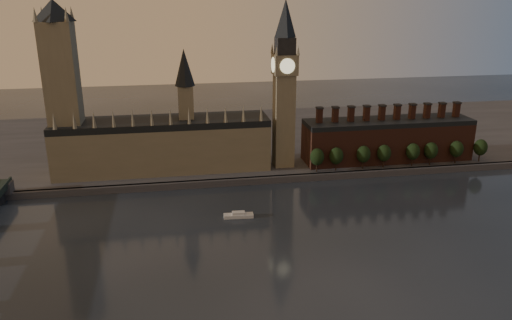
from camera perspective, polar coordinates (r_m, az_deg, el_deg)
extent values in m
plane|color=black|center=(223.03, 6.87, -10.80)|extent=(900.00, 900.00, 0.00)
cube|color=#48484E|center=(301.41, 2.07, -2.24)|extent=(900.00, 4.00, 4.00)
cube|color=#48484E|center=(385.47, -0.66, 2.43)|extent=(900.00, 180.00, 4.00)
cube|color=#7B7057|center=(314.16, -10.54, 1.40)|extent=(130.00, 30.00, 28.00)
cube|color=black|center=(309.93, -10.71, 4.23)|extent=(130.00, 30.00, 4.00)
cube|color=#7B7057|center=(307.74, -8.01, 6.19)|extent=(9.00, 9.00, 24.00)
cone|color=black|center=(303.74, -8.21, 10.43)|extent=(12.00, 12.00, 22.00)
cone|color=#7B7057|center=(301.76, -22.09, 4.17)|extent=(2.60, 2.60, 10.00)
cone|color=#7B7057|center=(299.63, -20.09, 4.31)|extent=(2.60, 2.60, 10.00)
cone|color=#7B7057|center=(297.86, -18.06, 4.45)|extent=(2.60, 2.60, 10.00)
cone|color=#7B7057|center=(296.47, -16.00, 4.58)|extent=(2.60, 2.60, 10.00)
cone|color=#7B7057|center=(295.46, -13.93, 4.71)|extent=(2.60, 2.60, 10.00)
cone|color=#7B7057|center=(294.84, -11.85, 4.84)|extent=(2.60, 2.60, 10.00)
cone|color=#7B7057|center=(294.62, -9.76, 4.95)|extent=(2.60, 2.60, 10.00)
cone|color=#7B7057|center=(294.78, -7.67, 5.06)|extent=(2.60, 2.60, 10.00)
cone|color=#7B7057|center=(295.33, -5.58, 5.17)|extent=(2.60, 2.60, 10.00)
cone|color=#7B7057|center=(296.27, -3.51, 5.26)|extent=(2.60, 2.60, 10.00)
cone|color=#7B7057|center=(297.59, -1.45, 5.35)|extent=(2.60, 2.60, 10.00)
cone|color=#7B7057|center=(299.29, 0.59, 5.43)|extent=(2.60, 2.60, 10.00)
cube|color=#7B7057|center=(312.67, -21.05, 6.27)|extent=(18.00, 18.00, 90.00)
cone|color=black|center=(307.06, -22.17, 15.59)|extent=(24.00, 24.00, 12.00)
cone|color=#7B7057|center=(301.04, -23.97, 14.95)|extent=(3.00, 3.00, 8.00)
cone|color=#7B7057|center=(297.76, -20.88, 15.29)|extent=(3.00, 3.00, 8.00)
cone|color=#7B7057|center=(316.62, -23.30, 15.14)|extent=(3.00, 3.00, 8.00)
cone|color=#7B7057|center=(313.51, -20.36, 15.45)|extent=(3.00, 3.00, 8.00)
cube|color=#7B7057|center=(312.90, 3.18, 4.48)|extent=(12.00, 12.00, 58.00)
cube|color=#7B7057|center=(306.33, 3.30, 10.84)|extent=(14.00, 14.00, 12.00)
cube|color=#232326|center=(305.07, 3.34, 12.89)|extent=(11.00, 11.00, 10.00)
cone|color=black|center=(303.94, 3.40, 15.89)|extent=(13.00, 13.00, 22.00)
cylinder|color=beige|center=(299.39, 3.62, 10.66)|extent=(9.00, 0.50, 9.00)
cylinder|color=beige|center=(313.29, 3.00, 11.02)|extent=(9.00, 0.50, 9.00)
cylinder|color=beige|center=(304.80, 1.96, 10.82)|extent=(0.50, 9.00, 9.00)
cylinder|color=beige|center=(308.03, 4.63, 10.85)|extent=(0.50, 9.00, 9.00)
cone|color=#7B7057|center=(297.55, 2.37, 12.37)|extent=(2.00, 2.00, 6.00)
cone|color=#7B7057|center=(300.54, 4.85, 12.39)|extent=(2.00, 2.00, 6.00)
cone|color=#7B7057|center=(310.20, 1.86, 12.63)|extent=(2.00, 2.00, 6.00)
cone|color=#7B7057|center=(313.07, 4.25, 12.64)|extent=(2.00, 2.00, 6.00)
cube|color=#51291F|center=(339.53, 14.73, 2.04)|extent=(110.00, 25.00, 24.00)
cube|color=black|center=(336.10, 14.92, 4.24)|extent=(110.00, 25.00, 3.00)
cube|color=#51291F|center=(318.15, 7.25, 5.05)|extent=(3.50, 3.50, 9.00)
cube|color=#232326|center=(317.04, 7.29, 5.93)|extent=(4.20, 4.20, 1.00)
cube|color=#51291F|center=(321.32, 9.04, 5.11)|extent=(3.50, 3.50, 9.00)
cube|color=#232326|center=(320.22, 9.08, 5.98)|extent=(4.20, 4.20, 1.00)
cube|color=#51291F|center=(324.79, 10.79, 5.15)|extent=(3.50, 3.50, 9.00)
cube|color=#232326|center=(323.70, 10.85, 6.01)|extent=(4.20, 4.20, 1.00)
cube|color=#51291F|center=(328.56, 12.51, 5.19)|extent=(3.50, 3.50, 9.00)
cube|color=#232326|center=(327.48, 12.57, 6.04)|extent=(4.20, 4.20, 1.00)
cube|color=#51291F|center=(332.61, 14.18, 5.22)|extent=(3.50, 3.50, 9.00)
cube|color=#232326|center=(331.55, 14.25, 6.06)|extent=(4.20, 4.20, 1.00)
cube|color=#51291F|center=(336.94, 15.82, 5.25)|extent=(3.50, 3.50, 9.00)
cube|color=#232326|center=(335.89, 15.89, 6.08)|extent=(4.20, 4.20, 1.00)
cube|color=#51291F|center=(341.53, 17.41, 5.28)|extent=(3.50, 3.50, 9.00)
cube|color=#232326|center=(340.49, 17.49, 6.10)|extent=(4.20, 4.20, 1.00)
cube|color=#51291F|center=(346.38, 18.96, 5.30)|extent=(3.50, 3.50, 9.00)
cube|color=#232326|center=(345.35, 19.04, 6.10)|extent=(4.20, 4.20, 1.00)
cube|color=#51291F|center=(351.46, 20.46, 5.31)|extent=(3.50, 3.50, 9.00)
cube|color=#232326|center=(350.46, 20.55, 6.11)|extent=(4.20, 4.20, 1.00)
cube|color=#51291F|center=(356.79, 21.92, 5.32)|extent=(3.50, 3.50, 9.00)
cube|color=#232326|center=(355.80, 22.02, 6.11)|extent=(4.20, 4.20, 1.00)
cylinder|color=black|center=(310.03, 6.95, -0.78)|extent=(0.80, 0.80, 6.00)
ellipsoid|color=black|center=(307.96, 6.99, 0.36)|extent=(8.60, 8.60, 10.75)
cylinder|color=black|center=(313.65, 9.11, -0.66)|extent=(0.80, 0.80, 6.00)
ellipsoid|color=black|center=(311.60, 9.17, 0.47)|extent=(8.60, 8.60, 10.75)
cylinder|color=black|center=(320.03, 12.12, -0.45)|extent=(0.80, 0.80, 6.00)
ellipsoid|color=black|center=(318.03, 12.20, 0.66)|extent=(8.60, 8.60, 10.75)
cylinder|color=black|center=(325.21, 14.34, -0.32)|extent=(0.80, 0.80, 6.00)
ellipsoid|color=black|center=(323.24, 14.43, 0.78)|extent=(8.60, 8.60, 10.75)
cylinder|color=black|center=(333.28, 17.40, -0.14)|extent=(0.80, 0.80, 6.00)
ellipsoid|color=black|center=(331.36, 17.50, 0.93)|extent=(8.60, 8.60, 10.75)
cylinder|color=black|center=(339.05, 19.26, -0.02)|extent=(0.80, 0.80, 6.00)
ellipsoid|color=black|center=(337.16, 19.37, 1.03)|extent=(8.60, 8.60, 10.75)
cylinder|color=black|center=(348.28, 21.82, 0.16)|extent=(0.80, 0.80, 6.00)
ellipsoid|color=black|center=(346.44, 21.95, 1.18)|extent=(8.60, 8.60, 10.75)
cylinder|color=black|center=(357.96, 24.14, 0.33)|extent=(0.80, 0.80, 6.00)
ellipsoid|color=black|center=(356.17, 24.28, 1.33)|extent=(8.60, 8.60, 10.75)
cube|color=beige|center=(256.32, -2.01, -6.38)|extent=(15.38, 5.27, 1.73)
cube|color=beige|center=(255.69, -2.02, -6.07)|extent=(6.68, 3.65, 1.30)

